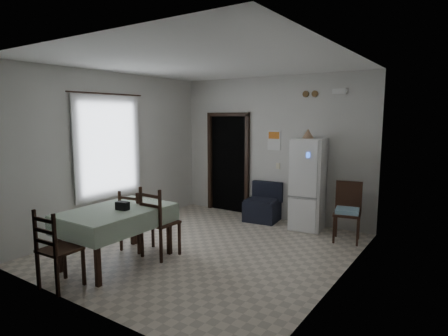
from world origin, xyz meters
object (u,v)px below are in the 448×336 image
Objects in this scene: dining_chair_far_right at (160,221)px; dining_chair_near_head at (60,248)px; dining_chair_far_left at (137,220)px; corner_chair at (347,212)px; navy_seat at (262,202)px; fridge at (309,184)px; dining_table at (117,236)px.

dining_chair_near_head is at bearing 80.23° from dining_chair_far_right.
dining_chair_far_left is at bearing -83.93° from dining_chair_near_head.
corner_chair is 1.00× the size of dining_chair_near_head.
navy_seat is at bearing -96.77° from dining_chair_far_right.
fridge is 3.54m from dining_table.
dining_chair_far_left is (-2.66, -2.24, -0.02)m from corner_chair.
fridge reaches higher than dining_chair_near_head.
dining_chair_far_right is (0.52, -0.01, 0.06)m from dining_chair_far_left.
dining_table is 1.42× the size of dining_chair_far_right.
dining_table is at bearing 101.72° from dining_chair_far_left.
fridge is 3.17m from dining_chair_far_left.
fridge is 2.21× the size of navy_seat.
navy_seat is 2.59m from dining_chair_far_right.
dining_chair_far_right is at bearing -145.29° from corner_chair.
fridge is at bearing 147.60° from corner_chair.
dining_chair_near_head is (-1.61, -4.02, -0.35)m from fridge.
navy_seat is at bearing 158.50° from corner_chair.
corner_chair reaches higher than dining_chair_far_left.
dining_chair_far_right is at bearing 57.42° from dining_table.
navy_seat is at bearing -116.32° from dining_chair_far_left.
fridge is at bearing -133.21° from dining_chair_far_left.
dining_chair_far_right is at bearing -124.47° from fridge.
dining_chair_near_head is at bearing -87.50° from dining_table.
corner_chair is at bearing -147.18° from dining_chair_far_left.
dining_chair_far_right reaches higher than dining_chair_near_head.
corner_chair is at bearing 47.72° from dining_table.
dining_chair_far_right is 1.49m from dining_chair_near_head.
dining_chair_near_head is at bearing -118.86° from fridge.
fridge is at bearing -7.01° from navy_seat.
dining_table is (-2.48, -2.79, -0.10)m from corner_chair.
dining_chair_far_right is (0.34, 0.54, 0.14)m from dining_table.
navy_seat is 0.50× the size of dining_table.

